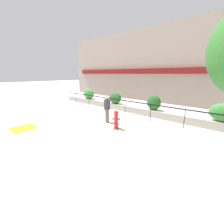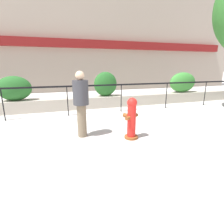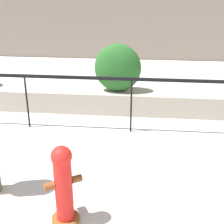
{
  "view_description": "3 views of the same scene",
  "coord_description": "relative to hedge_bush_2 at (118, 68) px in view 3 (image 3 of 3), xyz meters",
  "views": [
    {
      "loc": [
        6.75,
        -3.96,
        3.08
      ],
      "look_at": [
        0.78,
        2.58,
        0.81
      ],
      "focal_mm": 24.0,
      "sensor_mm": 36.0,
      "label": 1
    },
    {
      "loc": [
        -0.3,
        -1.74,
        1.84
      ],
      "look_at": [
        1.16,
        3.01,
        0.53
      ],
      "focal_mm": 28.0,
      "sensor_mm": 36.0,
      "label": 2
    },
    {
      "loc": [
        2.36,
        -0.89,
        2.83
      ],
      "look_at": [
        1.87,
        3.85,
        0.86
      ],
      "focal_mm": 50.0,
      "sensor_mm": 36.0,
      "label": 3
    }
  ],
  "objects": [
    {
      "name": "hedge_bush_2",
      "position": [
        0.0,
        0.0,
        0.0
      ],
      "size": [
        1.06,
        0.57,
        1.1
      ],
      "primitive_type": "ellipsoid",
      "color": "#235B23",
      "rests_on": "planter_wall_low"
    },
    {
      "name": "planter_wall_low",
      "position": [
        -1.78,
        0.0,
        -0.8
      ],
      "size": [
        18.0,
        0.7,
        0.5
      ],
      "primitive_type": "cube",
      "color": "#ADA393",
      "rests_on": "ground"
    },
    {
      "name": "fence_railing_segment",
      "position": [
        -1.78,
        -1.1,
        -0.03
      ],
      "size": [
        15.0,
        0.05,
        1.15
      ],
      "color": "black",
      "rests_on": "ground"
    },
    {
      "name": "fire_hydrant",
      "position": [
        -0.34,
        -3.79,
        -0.5
      ],
      "size": [
        0.49,
        0.49,
        1.08
      ],
      "color": "brown",
      "rests_on": "ground"
    }
  ]
}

